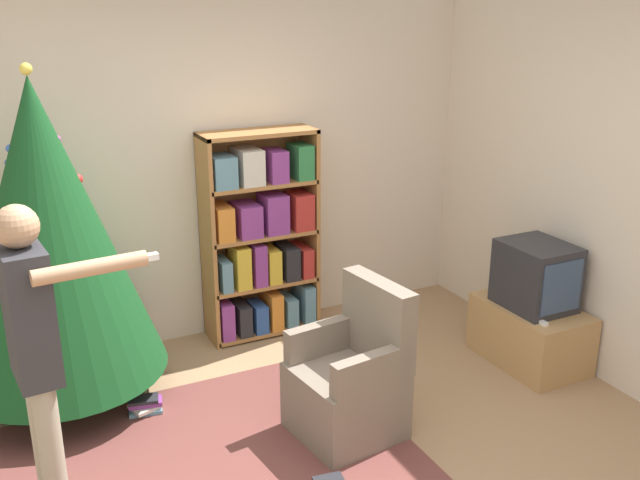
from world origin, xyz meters
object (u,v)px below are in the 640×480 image
(armchair, at_px, (351,382))
(bookshelf, at_px, (261,239))
(television, at_px, (536,276))
(standing_person, at_px, (36,348))
(christmas_tree, at_px, (47,232))

(armchair, bearing_deg, bookshelf, 171.52)
(television, bearing_deg, bookshelf, 139.73)
(armchair, relative_size, standing_person, 0.56)
(television, distance_m, christmas_tree, 3.19)
(television, xyz_separation_m, christmas_tree, (-3.02, 0.93, 0.48))
(armchair, bearing_deg, christmas_tree, -134.52)
(television, bearing_deg, standing_person, -174.75)
(television, relative_size, standing_person, 0.30)
(standing_person, bearing_deg, bookshelf, 127.49)
(bookshelf, relative_size, television, 3.20)
(bookshelf, bearing_deg, armchair, -91.25)
(christmas_tree, bearing_deg, bookshelf, 13.22)
(standing_person, bearing_deg, christmas_tree, 165.48)
(bookshelf, distance_m, television, 1.99)
(bookshelf, xyz_separation_m, standing_person, (-1.70, -1.58, 0.22))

